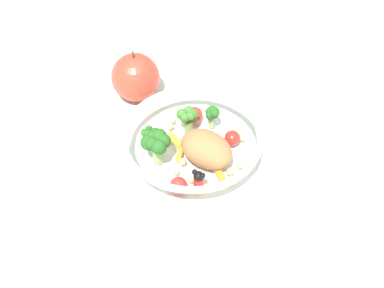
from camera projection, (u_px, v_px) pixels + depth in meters
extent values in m
plane|color=silver|center=(192.00, 167.00, 0.72)|extent=(2.40, 2.40, 0.00)
cylinder|color=white|center=(192.00, 155.00, 0.73)|extent=(0.20, 0.20, 0.01)
torus|color=white|center=(192.00, 135.00, 0.70)|extent=(0.21, 0.21, 0.01)
ellipsoid|color=#9E663D|center=(206.00, 149.00, 0.70)|extent=(0.06, 0.09, 0.05)
cylinder|color=#8EB766|center=(212.00, 122.00, 0.76)|extent=(0.01, 0.01, 0.02)
sphere|color=#23561E|center=(210.00, 115.00, 0.74)|extent=(0.01, 0.01, 0.01)
sphere|color=#23561E|center=(215.00, 114.00, 0.74)|extent=(0.02, 0.02, 0.02)
sphere|color=#23561E|center=(215.00, 112.00, 0.75)|extent=(0.02, 0.02, 0.02)
sphere|color=#23561E|center=(212.00, 110.00, 0.75)|extent=(0.01, 0.01, 0.01)
sphere|color=#23561E|center=(209.00, 112.00, 0.75)|extent=(0.01, 0.01, 0.01)
cylinder|color=#7FAD5B|center=(188.00, 126.00, 0.75)|extent=(0.01, 0.01, 0.02)
sphere|color=#386B28|center=(185.00, 118.00, 0.73)|extent=(0.02, 0.02, 0.02)
sphere|color=#386B28|center=(190.00, 116.00, 0.73)|extent=(0.02, 0.02, 0.02)
sphere|color=#386B28|center=(193.00, 115.00, 0.74)|extent=(0.02, 0.02, 0.02)
sphere|color=#386B28|center=(189.00, 111.00, 0.74)|extent=(0.02, 0.02, 0.02)
sphere|color=#386B28|center=(182.00, 114.00, 0.73)|extent=(0.02, 0.02, 0.02)
cylinder|color=#7FAD5B|center=(158.00, 155.00, 0.71)|extent=(0.01, 0.01, 0.03)
sphere|color=#23561E|center=(152.00, 143.00, 0.68)|extent=(0.02, 0.02, 0.02)
sphere|color=#23561E|center=(159.00, 147.00, 0.68)|extent=(0.02, 0.02, 0.02)
sphere|color=#23561E|center=(163.00, 141.00, 0.68)|extent=(0.02, 0.02, 0.02)
sphere|color=#23561E|center=(159.00, 137.00, 0.69)|extent=(0.02, 0.02, 0.02)
sphere|color=#23561E|center=(153.00, 136.00, 0.69)|extent=(0.02, 0.02, 0.02)
sphere|color=#23561E|center=(149.00, 143.00, 0.69)|extent=(0.02, 0.02, 0.02)
cylinder|color=#8EB766|center=(151.00, 140.00, 0.74)|extent=(0.01, 0.01, 0.02)
sphere|color=#23561E|center=(148.00, 134.00, 0.72)|extent=(0.01, 0.01, 0.01)
sphere|color=#23561E|center=(150.00, 136.00, 0.72)|extent=(0.02, 0.02, 0.02)
sphere|color=#23561E|center=(154.00, 133.00, 0.72)|extent=(0.01, 0.01, 0.01)
sphere|color=#23561E|center=(154.00, 132.00, 0.72)|extent=(0.01, 0.01, 0.01)
sphere|color=#23561E|center=(150.00, 130.00, 0.73)|extent=(0.01, 0.01, 0.01)
sphere|color=#23561E|center=(147.00, 130.00, 0.72)|extent=(0.01, 0.01, 0.01)
sphere|color=#23561E|center=(145.00, 133.00, 0.72)|extent=(0.01, 0.01, 0.01)
cube|color=yellow|center=(198.00, 188.00, 0.68)|extent=(0.02, 0.01, 0.00)
cylinder|color=red|center=(198.00, 183.00, 0.67)|extent=(0.02, 0.02, 0.02)
sphere|color=black|center=(199.00, 176.00, 0.66)|extent=(0.01, 0.01, 0.01)
sphere|color=black|center=(195.00, 172.00, 0.66)|extent=(0.01, 0.01, 0.01)
sphere|color=black|center=(203.00, 175.00, 0.66)|extent=(0.01, 0.01, 0.01)
cylinder|color=orange|center=(176.00, 141.00, 0.74)|extent=(0.02, 0.03, 0.01)
cylinder|color=orange|center=(219.00, 177.00, 0.69)|extent=(0.02, 0.02, 0.01)
cylinder|color=orange|center=(179.00, 156.00, 0.72)|extent=(0.03, 0.02, 0.01)
sphere|color=red|center=(178.00, 185.00, 0.67)|extent=(0.03, 0.03, 0.03)
sphere|color=red|center=(195.00, 115.00, 0.77)|extent=(0.03, 0.03, 0.03)
sphere|color=red|center=(232.00, 138.00, 0.73)|extent=(0.03, 0.03, 0.03)
sphere|color=tan|center=(158.00, 181.00, 0.69)|extent=(0.01, 0.01, 0.01)
sphere|color=tan|center=(183.00, 162.00, 0.71)|extent=(0.01, 0.01, 0.01)
sphere|color=#D1B775|center=(159.00, 128.00, 0.76)|extent=(0.01, 0.01, 0.01)
sphere|color=tan|center=(237.00, 133.00, 0.75)|extent=(0.01, 0.01, 0.01)
sphere|color=#D1B775|center=(176.00, 172.00, 0.70)|extent=(0.01, 0.01, 0.01)
sphere|color=tan|center=(240.00, 166.00, 0.71)|extent=(0.01, 0.01, 0.01)
sphere|color=#D1B775|center=(170.00, 127.00, 0.76)|extent=(0.01, 0.01, 0.01)
sphere|color=#D1B775|center=(173.00, 121.00, 0.77)|extent=(0.01, 0.01, 0.01)
sphere|color=tan|center=(192.00, 180.00, 0.69)|extent=(0.01, 0.01, 0.01)
sphere|color=tan|center=(186.00, 117.00, 0.77)|extent=(0.01, 0.01, 0.01)
sphere|color=#D1B775|center=(230.00, 172.00, 0.70)|extent=(0.01, 0.01, 0.01)
sphere|color=#D1B775|center=(243.00, 138.00, 0.74)|extent=(0.01, 0.01, 0.01)
sphere|color=tan|center=(231.00, 179.00, 0.69)|extent=(0.01, 0.01, 0.01)
sphere|color=#BC3828|center=(136.00, 77.00, 0.80)|extent=(0.08, 0.08, 0.08)
cylinder|color=brown|center=(133.00, 55.00, 0.77)|extent=(0.00, 0.00, 0.01)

